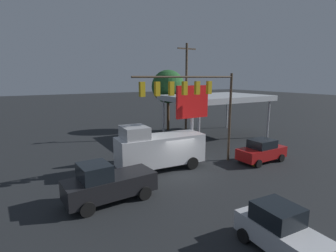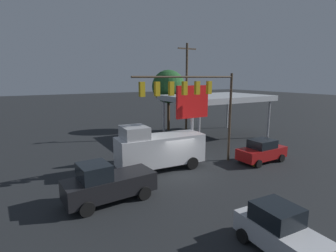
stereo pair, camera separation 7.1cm
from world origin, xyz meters
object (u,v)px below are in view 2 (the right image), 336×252
(price_sign, at_px, (192,105))
(pickup_parked, at_px, (107,183))
(hatchback_crossing, at_px, (280,231))
(street_tree, at_px, (168,87))
(delivery_truck, at_px, (158,148))
(fire_hydrant, at_px, (254,161))
(utility_pole, at_px, (187,90))
(sedan_far, at_px, (262,151))
(traffic_signal_assembly, at_px, (193,95))

(price_sign, distance_m, pickup_parked, 10.25)
(hatchback_crossing, bearing_deg, street_tree, 162.95)
(delivery_truck, distance_m, fire_hydrant, 7.89)
(price_sign, bearing_deg, pickup_parked, 24.16)
(utility_pole, distance_m, delivery_truck, 11.78)
(price_sign, bearing_deg, utility_pole, -121.04)
(utility_pole, height_order, sedan_far, utility_pole)
(pickup_parked, height_order, hatchback_crossing, pickup_parked)
(hatchback_crossing, distance_m, street_tree, 26.19)
(traffic_signal_assembly, bearing_deg, fire_hydrant, 154.21)
(traffic_signal_assembly, relative_size, street_tree, 1.11)
(traffic_signal_assembly, height_order, sedan_far, traffic_signal_assembly)
(price_sign, distance_m, hatchback_crossing, 13.13)
(street_tree, bearing_deg, fire_hydrant, 84.80)
(delivery_truck, xyz_separation_m, street_tree, (-8.56, -12.93, 4.14))
(sedan_far, bearing_deg, fire_hydrant, 17.59)
(delivery_truck, bearing_deg, traffic_signal_assembly, 161.38)
(fire_hydrant, bearing_deg, utility_pole, -94.28)
(traffic_signal_assembly, relative_size, price_sign, 1.40)
(traffic_signal_assembly, distance_m, sedan_far, 7.92)
(street_tree, height_order, fire_hydrant, street_tree)
(utility_pole, xyz_separation_m, street_tree, (-0.65, -5.17, 0.14))
(pickup_parked, bearing_deg, utility_pole, -143.39)
(price_sign, height_order, sedan_far, price_sign)
(pickup_parked, relative_size, hatchback_crossing, 1.37)
(utility_pole, height_order, street_tree, utility_pole)
(price_sign, relative_size, delivery_truck, 0.93)
(price_sign, bearing_deg, traffic_signal_assembly, 54.38)
(pickup_parked, xyz_separation_m, fire_hydrant, (-12.16, 0.03, -0.67))
(utility_pole, height_order, price_sign, utility_pole)
(fire_hydrant, bearing_deg, delivery_truck, -24.63)
(pickup_parked, distance_m, delivery_truck, 6.04)
(pickup_parked, bearing_deg, sedan_far, 178.14)
(utility_pole, relative_size, sedan_far, 2.45)
(utility_pole, distance_m, street_tree, 5.22)
(sedan_far, bearing_deg, street_tree, -90.89)
(utility_pole, relative_size, street_tree, 1.34)
(sedan_far, bearing_deg, price_sign, -36.69)
(utility_pole, bearing_deg, pickup_parked, 40.22)
(delivery_truck, relative_size, sedan_far, 1.57)
(hatchback_crossing, height_order, delivery_truck, delivery_truck)
(sedan_far, bearing_deg, pickup_parked, 1.29)
(utility_pole, relative_size, hatchback_crossing, 2.78)
(pickup_parked, xyz_separation_m, street_tree, (-13.63, -16.15, 4.73))
(utility_pole, height_order, fire_hydrant, utility_pole)
(street_tree, bearing_deg, delivery_truck, 56.51)
(traffic_signal_assembly, height_order, price_sign, traffic_signal_assembly)
(pickup_parked, height_order, delivery_truck, delivery_truck)
(traffic_signal_assembly, relative_size, sedan_far, 2.03)
(hatchback_crossing, distance_m, sedan_far, 12.19)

